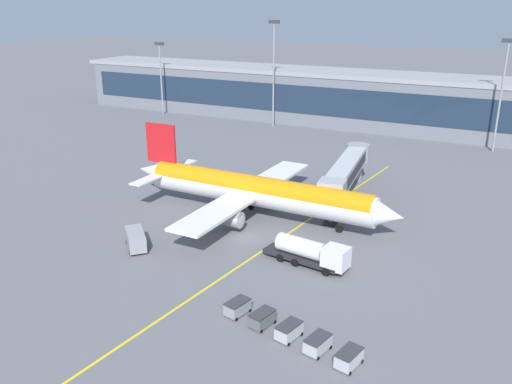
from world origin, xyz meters
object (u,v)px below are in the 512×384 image
(baggage_cart_1, at_px, (262,318))
(baggage_cart_4, at_px, (349,358))
(baggage_cart_3, at_px, (318,344))
(fuel_tanker, at_px, (311,252))
(crew_van, at_px, (136,239))
(main_airliner, at_px, (256,191))
(baggage_cart_0, at_px, (237,307))
(baggage_cart_2, at_px, (289,331))

(baggage_cart_1, bearing_deg, baggage_cart_4, -12.03)
(baggage_cart_1, height_order, baggage_cart_3, same)
(fuel_tanker, bearing_deg, baggage_cart_1, -87.82)
(baggage_cart_3, distance_m, baggage_cart_4, 3.20)
(crew_van, distance_m, baggage_cart_1, 23.52)
(main_airliner, bearing_deg, baggage_cart_1, -61.24)
(main_airliner, distance_m, baggage_cart_4, 35.72)
(crew_van, height_order, baggage_cart_0, crew_van)
(baggage_cart_2, distance_m, baggage_cart_3, 3.20)
(crew_van, distance_m, baggage_cart_2, 26.70)
(baggage_cart_2, bearing_deg, baggage_cart_0, 167.97)
(baggage_cart_1, relative_size, baggage_cart_2, 1.00)
(baggage_cart_0, xyz_separation_m, baggage_cart_1, (3.13, -0.67, 0.00))
(crew_van, bearing_deg, baggage_cart_0, -21.09)
(crew_van, relative_size, baggage_cart_2, 1.74)
(main_airliner, xyz_separation_m, baggage_cart_3, (20.00, -26.37, -3.11))
(fuel_tanker, relative_size, baggage_cart_1, 3.79)
(main_airliner, height_order, fuel_tanker, main_airliner)
(main_airliner, relative_size, fuel_tanker, 3.90)
(baggage_cart_0, distance_m, baggage_cart_2, 6.40)
(main_airliner, distance_m, baggage_cart_0, 26.76)
(baggage_cart_1, bearing_deg, baggage_cart_2, -12.03)
(crew_van, xyz_separation_m, baggage_cart_2, (25.25, -8.66, -0.53))
(baggage_cart_0, xyz_separation_m, baggage_cart_2, (6.26, -1.33, 0.00))
(baggage_cart_0, relative_size, baggage_cart_3, 1.00)
(crew_van, bearing_deg, fuel_tanker, 15.28)
(baggage_cart_3, bearing_deg, fuel_tanker, 114.03)
(crew_van, xyz_separation_m, baggage_cart_0, (18.99, -7.32, -0.53))
(crew_van, relative_size, baggage_cart_0, 1.74)
(fuel_tanker, bearing_deg, baggage_cart_2, -75.89)
(main_airliner, xyz_separation_m, baggage_cart_2, (16.87, -25.71, -3.11))
(crew_van, bearing_deg, baggage_cart_2, -18.93)
(fuel_tanker, bearing_deg, crew_van, -164.72)
(baggage_cart_2, bearing_deg, baggage_cart_4, -12.03)
(baggage_cart_2, bearing_deg, baggage_cart_3, -12.03)
(fuel_tanker, bearing_deg, baggage_cart_0, -101.13)
(fuel_tanker, height_order, baggage_cart_1, fuel_tanker)
(baggage_cart_0, bearing_deg, baggage_cart_2, -12.03)
(baggage_cart_1, height_order, baggage_cart_2, same)
(baggage_cart_0, height_order, baggage_cart_3, same)
(baggage_cart_4, bearing_deg, baggage_cart_3, 167.97)
(baggage_cart_4, bearing_deg, baggage_cart_0, 167.97)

